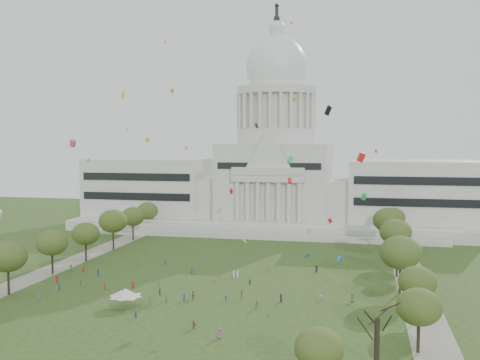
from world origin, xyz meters
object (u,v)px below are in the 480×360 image
(big_bare_tree, at_px, (377,314))
(person_0, at_px, (353,298))
(capitol, at_px, (276,173))
(event_tent, at_px, (126,292))

(big_bare_tree, relative_size, person_0, 6.63)
(capitol, bearing_deg, big_bare_tree, -74.98)
(capitol, height_order, person_0, capitol)
(event_tent, relative_size, person_0, 4.15)
(capitol, bearing_deg, event_tent, -96.53)
(big_bare_tree, xyz_separation_m, person_0, (-4.41, 36.19, -7.71))
(big_bare_tree, distance_m, event_tent, 56.43)
(capitol, bearing_deg, person_0, -72.32)
(capitol, height_order, big_bare_tree, capitol)
(event_tent, height_order, person_0, event_tent)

